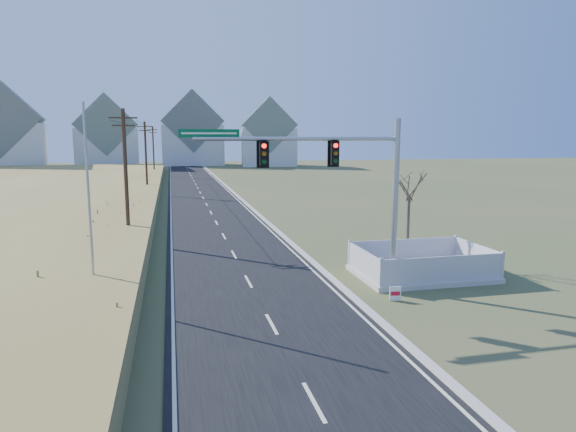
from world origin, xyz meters
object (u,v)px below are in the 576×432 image
at_px(fence_enclosure, 421,270).
at_px(flagpole, 90,226).
at_px(traffic_signal_mast, 356,189).
at_px(open_sign, 395,293).
at_px(bare_tree, 410,184).

relative_size(fence_enclosure, flagpole, 0.78).
xyz_separation_m(traffic_signal_mast, open_sign, (1.33, -1.59, -4.50)).
xyz_separation_m(fence_enclosure, bare_tree, (0.64, 3.04, 4.24)).
distance_m(traffic_signal_mast, flagpole, 11.70).
distance_m(traffic_signal_mast, bare_tree, 7.05).
distance_m(traffic_signal_mast, fence_enclosure, 6.60).
relative_size(traffic_signal_mast, fence_enclosure, 1.50).
relative_size(open_sign, bare_tree, 0.11).
bearing_deg(open_sign, traffic_signal_mast, 138.93).
height_order(traffic_signal_mast, bare_tree, traffic_signal_mast).
distance_m(open_sign, bare_tree, 8.59).
xyz_separation_m(traffic_signal_mast, fence_enclosure, (4.40, 1.89, -4.55)).
xyz_separation_m(flagpole, bare_tree, (16.62, 3.93, 1.10)).
height_order(open_sign, flagpole, flagpole).
distance_m(fence_enclosure, flagpole, 16.31).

